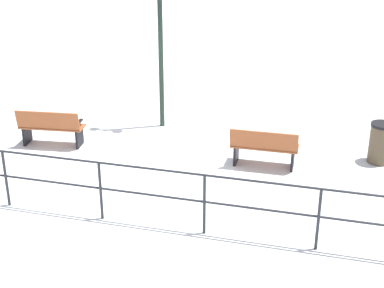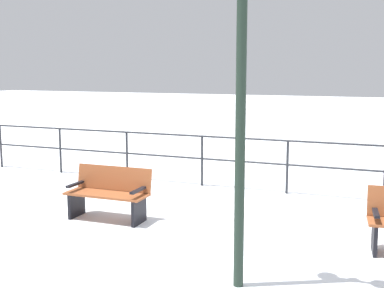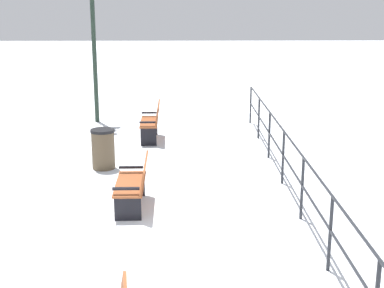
{
  "view_description": "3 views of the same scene",
  "coord_description": "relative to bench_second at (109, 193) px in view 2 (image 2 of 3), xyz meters",
  "views": [
    {
      "loc": [
        -10.61,
        -3.7,
        5.0
      ],
      "look_at": [
        -1.03,
        -1.12,
        0.78
      ],
      "focal_mm": 52.84,
      "sensor_mm": 36.0,
      "label": 1
    },
    {
      "loc": [
        6.94,
        1.93,
        2.46
      ],
      "look_at": [
        -1.53,
        -1.51,
        1.09
      ],
      "focal_mm": 47.06,
      "sensor_mm": 36.0,
      "label": 2
    },
    {
      "loc": [
        -0.88,
        6.81,
        3.6
      ],
      "look_at": [
        -1.02,
        -2.14,
        1.21
      ],
      "focal_mm": 52.03,
      "sensor_mm": 36.0,
      "label": 3
    }
  ],
  "objects": [
    {
      "name": "waterfront_railing",
      "position": [
        -2.81,
        2.37,
        0.29
      ],
      "size": [
        0.05,
        18.14,
        1.08
      ],
      "color": "#26282D",
      "rests_on": "ground"
    },
    {
      "name": "bench_second",
      "position": [
        0.0,
        0.0,
        0.0
      ],
      "size": [
        0.57,
        1.38,
        0.85
      ],
      "rotation": [
        0.0,
        0.0,
        0.02
      ],
      "color": "brown",
      "rests_on": "ground"
    },
    {
      "name": "lamppost_middle",
      "position": [
        1.69,
        2.74,
        2.73
      ],
      "size": [
        0.25,
        0.85,
        4.69
      ],
      "color": "#1E2D23",
      "rests_on": "ground"
    },
    {
      "name": "ground_plane",
      "position": [
        0.01,
        2.37,
        -0.44
      ],
      "size": [
        80.0,
        80.0,
        0.0
      ],
      "primitive_type": "plane",
      "color": "white",
      "rests_on": "ground"
    }
  ]
}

